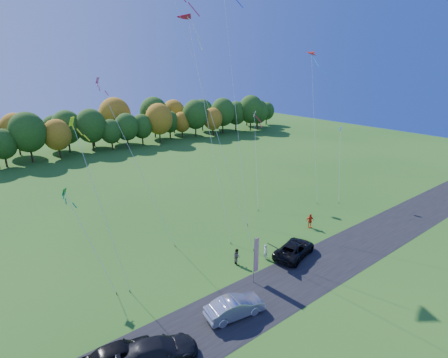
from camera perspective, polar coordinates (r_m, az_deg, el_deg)
ground at (r=35.40m, az=6.16°, el=-13.28°), size 160.00×160.00×0.00m
asphalt_strip at (r=33.14m, az=11.14°, el=-15.98°), size 90.00×6.00×0.01m
tree_line at (r=81.38m, az=-21.81°, el=3.90°), size 116.00×12.00×10.00m
black_suv at (r=36.51m, az=11.43°, el=-11.15°), size 5.85×3.77×1.50m
silver_sedan at (r=28.49m, az=1.78°, el=-20.15°), size 4.92×2.41×1.55m
dark_truck_a at (r=25.64m, az=-10.78°, el=-25.85°), size 5.67×3.70×1.53m
dark_truck_b at (r=25.90m, az=-16.74°, el=-25.74°), size 4.91×2.50×1.60m
person_tailgate_a at (r=35.53m, az=6.80°, el=-11.72°), size 0.55×0.66×1.56m
person_tailgate_b at (r=34.52m, az=2.09°, el=-12.52°), size 0.74×0.88×1.60m
person_east at (r=42.64m, az=13.85°, el=-6.65°), size 1.10×0.86×1.74m
feather_flag at (r=31.20m, az=5.22°, el=-12.21°), size 0.58×0.09×4.38m
kite_delta_blue at (r=36.31m, az=-2.42°, el=11.33°), size 3.90×12.75×28.73m
kite_parafoil_orange at (r=45.13m, az=1.71°, el=13.14°), size 7.90×13.34×29.21m
kite_delta_red at (r=38.65m, az=-2.60°, el=9.10°), size 2.90×10.89×24.84m
kite_parafoil_rainbow at (r=51.70m, az=14.52°, el=8.42°), size 7.05×7.84×20.49m
kite_diamond_yellow at (r=30.62m, az=-19.42°, el=-4.36°), size 2.23×5.39×14.81m
kite_diamond_green at (r=32.28m, az=-21.09°, el=-9.42°), size 2.26×6.06×8.64m
kite_diamond_white at (r=48.13m, az=5.28°, el=3.13°), size 5.28×6.85×12.43m
kite_diamond_pink at (r=37.64m, az=-14.07°, el=2.43°), size 4.13×8.75×17.51m
kite_diamond_blue_low at (r=51.56m, az=18.35°, el=2.17°), size 3.34×3.35×10.27m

